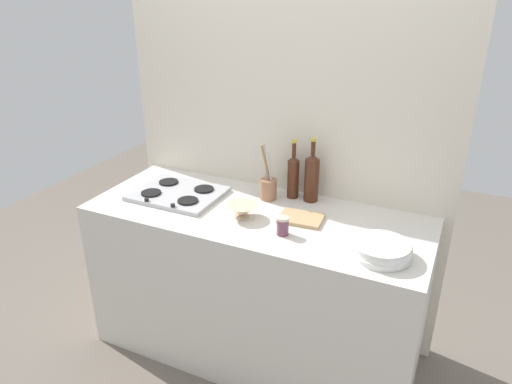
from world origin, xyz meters
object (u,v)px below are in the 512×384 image
at_px(wine_bottle_mid_left, 312,177).
at_px(mixing_bowl, 242,210).
at_px(utensil_crock, 268,187).
at_px(condiment_jar_front, 283,226).
at_px(stovetop_hob, 178,193).
at_px(wine_bottle_leftmost, 293,176).
at_px(cutting_board, 301,218).
at_px(plate_stack, 382,250).

height_order(wine_bottle_mid_left, mixing_bowl, wine_bottle_mid_left).
distance_m(utensil_crock, condiment_jar_front, 0.41).
height_order(stovetop_hob, mixing_bowl, mixing_bowl).
distance_m(wine_bottle_leftmost, cutting_board, 0.30).
bearing_deg(stovetop_hob, condiment_jar_front, -12.98).
distance_m(wine_bottle_mid_left, cutting_board, 0.28).
bearing_deg(mixing_bowl, wine_bottle_mid_left, 53.72).
xyz_separation_m(mixing_bowl, utensil_crock, (0.03, 0.26, 0.03)).
bearing_deg(utensil_crock, wine_bottle_leftmost, 34.26).
height_order(wine_bottle_leftmost, condiment_jar_front, wine_bottle_leftmost).
bearing_deg(wine_bottle_leftmost, condiment_jar_front, -75.21).
xyz_separation_m(mixing_bowl, condiment_jar_front, (0.26, -0.08, 0.01)).
xyz_separation_m(plate_stack, utensil_crock, (-0.70, 0.35, 0.03)).
bearing_deg(cutting_board, wine_bottle_mid_left, 97.74).
height_order(wine_bottle_leftmost, utensil_crock, wine_bottle_leftmost).
height_order(wine_bottle_leftmost, mixing_bowl, wine_bottle_leftmost).
height_order(utensil_crock, condiment_jar_front, utensil_crock).
bearing_deg(wine_bottle_leftmost, cutting_board, -60.04).
relative_size(wine_bottle_mid_left, cutting_board, 1.66).
relative_size(stovetop_hob, condiment_jar_front, 5.22).
distance_m(plate_stack, utensil_crock, 0.78).
relative_size(wine_bottle_leftmost, mixing_bowl, 2.00).
relative_size(utensil_crock, condiment_jar_front, 3.47).
height_order(wine_bottle_mid_left, utensil_crock, wine_bottle_mid_left).
bearing_deg(wine_bottle_mid_left, wine_bottle_leftmost, -179.51).
bearing_deg(mixing_bowl, plate_stack, -6.42).
bearing_deg(wine_bottle_leftmost, mixing_bowl, -113.05).
bearing_deg(wine_bottle_leftmost, wine_bottle_mid_left, 0.49).
distance_m(plate_stack, wine_bottle_leftmost, 0.73).
distance_m(wine_bottle_mid_left, condiment_jar_front, 0.43).
height_order(mixing_bowl, utensil_crock, utensil_crock).
xyz_separation_m(condiment_jar_front, cutting_board, (0.03, 0.18, -0.04)).
height_order(plate_stack, wine_bottle_leftmost, wine_bottle_leftmost).
height_order(stovetop_hob, utensil_crock, utensil_crock).
distance_m(stovetop_hob, utensil_crock, 0.51).
bearing_deg(wine_bottle_mid_left, stovetop_hob, -159.64).
distance_m(wine_bottle_mid_left, utensil_crock, 0.25).
height_order(plate_stack, condiment_jar_front, condiment_jar_front).
distance_m(stovetop_hob, wine_bottle_leftmost, 0.65).
xyz_separation_m(wine_bottle_mid_left, utensil_crock, (-0.22, -0.08, -0.07)).
xyz_separation_m(plate_stack, cutting_board, (-0.44, 0.18, -0.03)).
distance_m(wine_bottle_mid_left, mixing_bowl, 0.44).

